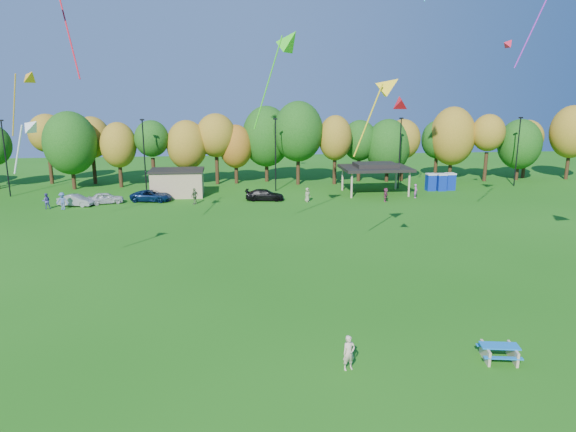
{
  "coord_description": "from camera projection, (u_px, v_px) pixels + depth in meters",
  "views": [
    {
      "loc": [
        -3.67,
        -23.81,
        11.93
      ],
      "look_at": [
        -0.29,
        6.0,
        4.81
      ],
      "focal_mm": 32.0,
      "sensor_mm": 36.0,
      "label": 1
    }
  ],
  "objects": [
    {
      "name": "car_a",
      "position": [
        106.0,
        198.0,
        57.34
      ],
      "size": [
        4.04,
        2.45,
        1.29
      ],
      "primitive_type": "imported",
      "rotation": [
        0.0,
        0.0,
        1.83
      ],
      "color": "silver",
      "rests_on": "ground"
    },
    {
      "name": "kite_10",
      "position": [
        390.0,
        86.0,
        33.4
      ],
      "size": [
        3.46,
        1.78,
        5.6
      ],
      "color": "yellow"
    },
    {
      "name": "far_person_2",
      "position": [
        386.0,
        195.0,
        58.43
      ],
      "size": [
        0.8,
        1.55,
        1.6
      ],
      "primitive_type": "imported",
      "rotation": [
        0.0,
        0.0,
        1.34
      ],
      "color": "#8F3B5A",
      "rests_on": "ground"
    },
    {
      "name": "far_person_3",
      "position": [
        416.0,
        191.0,
        60.62
      ],
      "size": [
        0.64,
        0.71,
        1.64
      ],
      "primitive_type": "imported",
      "rotation": [
        0.0,
        0.0,
        1.04
      ],
      "color": "#C05AB3",
      "rests_on": "ground"
    },
    {
      "name": "far_person_1",
      "position": [
        307.0,
        195.0,
        58.3
      ],
      "size": [
        0.94,
        0.91,
        1.63
      ],
      "primitive_type": "imported",
      "rotation": [
        0.0,
        0.0,
        0.71
      ],
      "color": "#919767",
      "rests_on": "ground"
    },
    {
      "name": "kite_flyer",
      "position": [
        349.0,
        353.0,
        22.66
      ],
      "size": [
        0.67,
        0.52,
        1.6
      ],
      "primitive_type": "imported",
      "rotation": [
        0.0,
        0.0,
        0.27
      ],
      "color": "beige",
      "rests_on": "ground"
    },
    {
      "name": "far_person_4",
      "position": [
        62.0,
        201.0,
        54.32
      ],
      "size": [
        1.23,
        0.74,
        1.85
      ],
      "primitive_type": "imported",
      "rotation": [
        0.0,
        0.0,
        6.24
      ],
      "color": "#435A94",
      "rests_on": "ground"
    },
    {
      "name": "lamp_posts",
      "position": [
        276.0,
        152.0,
        63.94
      ],
      "size": [
        64.5,
        0.25,
        9.09
      ],
      "color": "black",
      "rests_on": "ground"
    },
    {
      "name": "kite_2",
      "position": [
        30.0,
        77.0,
        39.91
      ],
      "size": [
        2.64,
        2.66,
        5.36
      ],
      "color": "orange"
    },
    {
      "name": "kite_14",
      "position": [
        400.0,
        101.0,
        30.5
      ],
      "size": [
        1.16,
        1.42,
        1.29
      ],
      "color": "red"
    },
    {
      "name": "porta_potties",
      "position": [
        441.0,
        182.0,
        65.27
      ],
      "size": [
        3.75,
        1.47,
        2.18
      ],
      "color": "#0C299E",
      "rests_on": "ground"
    },
    {
      "name": "car_b",
      "position": [
        76.0,
        200.0,
        56.12
      ],
      "size": [
        4.04,
        2.28,
        1.26
      ],
      "primitive_type": "imported",
      "rotation": [
        0.0,
        0.0,
        1.31
      ],
      "color": "#949499",
      "rests_on": "ground"
    },
    {
      "name": "tree_line",
      "position": [
        249.0,
        141.0,
        68.7
      ],
      "size": [
        93.57,
        10.55,
        11.15
      ],
      "color": "black",
      "rests_on": "ground"
    },
    {
      "name": "kite_11",
      "position": [
        32.0,
        126.0,
        29.51
      ],
      "size": [
        2.08,
        1.44,
        3.41
      ],
      "color": "white"
    },
    {
      "name": "car_c",
      "position": [
        151.0,
        196.0,
        58.63
      ],
      "size": [
        4.94,
        2.95,
        1.29
      ],
      "primitive_type": "imported",
      "rotation": [
        0.0,
        0.0,
        1.39
      ],
      "color": "#0B2146",
      "rests_on": "ground"
    },
    {
      "name": "kite_7",
      "position": [
        509.0,
        43.0,
        48.7
      ],
      "size": [
        1.4,
        1.15,
        1.24
      ],
      "color": "red"
    },
    {
      "name": "far_person_0",
      "position": [
        46.0,
        201.0,
        54.73
      ],
      "size": [
        0.98,
        0.87,
        1.69
      ],
      "primitive_type": "imported",
      "rotation": [
        0.0,
        0.0,
        3.46
      ],
      "color": "#464190",
      "rests_on": "ground"
    },
    {
      "name": "utility_building",
      "position": [
        178.0,
        183.0,
        61.44
      ],
      "size": [
        6.3,
        4.3,
        3.25
      ],
      "color": "tan",
      "rests_on": "ground"
    },
    {
      "name": "pavilion",
      "position": [
        375.0,
        167.0,
        62.74
      ],
      "size": [
        8.2,
        6.2,
        3.77
      ],
      "color": "tan",
      "rests_on": "ground"
    },
    {
      "name": "ground",
      "position": [
        307.0,
        334.0,
        26.18
      ],
      "size": [
        160.0,
        160.0,
        0.0
      ],
      "primitive_type": "plane",
      "color": "#19600F",
      "rests_on": "ground"
    },
    {
      "name": "picnic_table",
      "position": [
        499.0,
        351.0,
        23.55
      ],
      "size": [
        1.94,
        1.71,
        0.74
      ],
      "rotation": [
        0.0,
        0.0,
        -0.18
      ],
      "color": "tan",
      "rests_on": "ground"
    },
    {
      "name": "far_person_5",
      "position": [
        195.0,
        196.0,
        57.02
      ],
      "size": [
        1.03,
        1.1,
        1.82
      ],
      "primitive_type": "imported",
      "rotation": [
        0.0,
        0.0,
        4.01
      ],
      "color": "#627A4B",
      "rests_on": "ground"
    },
    {
      "name": "kite_3",
      "position": [
        290.0,
        41.0,
        37.93
      ],
      "size": [
        4.3,
        3.25,
        7.63
      ],
      "color": "#38DB1D"
    },
    {
      "name": "car_d",
      "position": [
        265.0,
        195.0,
        59.16
      ],
      "size": [
        4.63,
        2.39,
        1.28
      ],
      "primitive_type": "imported",
      "rotation": [
        0.0,
        0.0,
        1.43
      ],
      "color": "black",
      "rests_on": "ground"
    }
  ]
}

